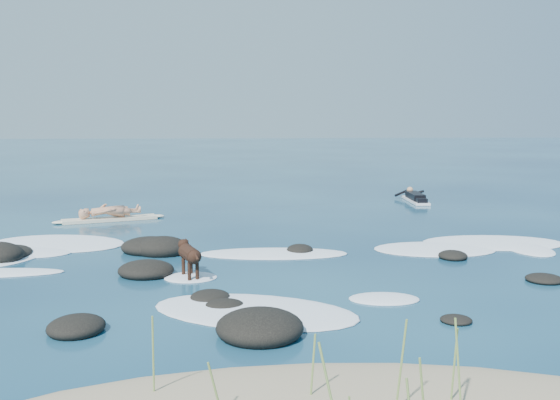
{
  "coord_description": "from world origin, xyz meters",
  "views": [
    {
      "loc": [
        -0.97,
        -13.92,
        3.33
      ],
      "look_at": [
        0.28,
        4.0,
        0.9
      ],
      "focal_mm": 40.0,
      "sensor_mm": 36.0,
      "label": 1
    }
  ],
  "objects": [
    {
      "name": "ground",
      "position": [
        0.0,
        0.0,
        0.0
      ],
      "size": [
        160.0,
        160.0,
        0.0
      ],
      "primitive_type": "plane",
      "color": "#0A2642",
      "rests_on": "ground"
    },
    {
      "name": "dune_grass",
      "position": [
        0.18,
        -8.08,
        0.62
      ],
      "size": [
        3.32,
        1.78,
        1.22
      ],
      "color": "olive",
      "rests_on": "ground"
    },
    {
      "name": "reef_rocks",
      "position": [
        -3.03,
        -0.71,
        0.11
      ],
      "size": [
        13.01,
        7.72,
        0.58
      ],
      "color": "black",
      "rests_on": "ground"
    },
    {
      "name": "breaking_foam",
      "position": [
        -0.54,
        0.47,
        0.01
      ],
      "size": [
        15.85,
        9.19,
        0.12
      ],
      "color": "white",
      "rests_on": "ground"
    },
    {
      "name": "standing_surfer_rig",
      "position": [
        -5.04,
        6.06,
        0.79
      ],
      "size": [
        3.42,
        1.54,
        2.0
      ],
      "rotation": [
        0.0,
        0.0,
        0.34
      ],
      "color": "beige",
      "rests_on": "ground"
    },
    {
      "name": "paddling_surfer_rig",
      "position": [
        5.99,
        9.85,
        0.16
      ],
      "size": [
        1.23,
        2.74,
        0.48
      ],
      "rotation": [
        0.0,
        0.0,
        1.54
      ],
      "color": "white",
      "rests_on": "ground"
    },
    {
      "name": "dog",
      "position": [
        -1.96,
        -1.31,
        0.52
      ],
      "size": [
        0.6,
        1.2,
        0.79
      ],
      "rotation": [
        0.0,
        0.0,
        1.93
      ],
      "color": "black",
      "rests_on": "ground"
    }
  ]
}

